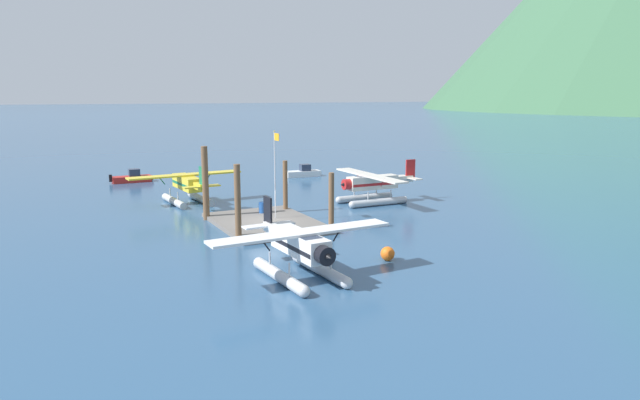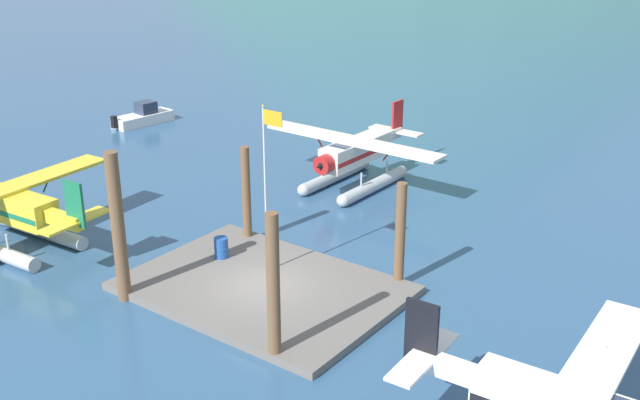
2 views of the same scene
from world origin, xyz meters
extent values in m
plane|color=#2D5175|center=(0.00, 0.00, 0.00)|extent=(1200.00, 1200.00, 0.00)
cube|color=#66605B|center=(0.00, 0.00, 0.15)|extent=(10.28, 7.27, 0.30)
cylinder|color=brown|center=(-3.83, -3.60, 2.94)|extent=(0.50, 0.50, 5.87)
cylinder|color=brown|center=(3.39, -3.37, 2.62)|extent=(0.43, 0.43, 5.23)
cylinder|color=brown|center=(-3.61, 3.17, 2.21)|extent=(0.39, 0.39, 4.41)
cylinder|color=brown|center=(3.95, 3.56, 2.15)|extent=(0.40, 0.40, 4.30)
cylinder|color=silver|center=(-0.65, 1.04, 3.67)|extent=(0.08, 0.08, 6.73)
cube|color=orange|center=(-0.20, 1.04, 6.68)|extent=(0.90, 0.03, 0.56)
sphere|color=gold|center=(-0.65, 1.04, 7.08)|extent=(0.10, 0.10, 0.10)
cylinder|color=#1E4C99|center=(-2.99, 0.84, 0.74)|extent=(0.58, 0.58, 0.88)
torus|color=#1E4C99|center=(-2.99, 0.84, 0.74)|extent=(0.62, 0.62, 0.04)
sphere|color=orange|center=(12.23, 3.02, 0.43)|extent=(0.86, 0.86, 0.86)
cylinder|color=#B7BABF|center=(-11.30, -4.51, 0.32)|extent=(5.63, 1.04, 0.64)
sphere|color=#B7BABF|center=(-14.09, -4.72, 0.32)|extent=(0.64, 0.64, 0.64)
cylinder|color=#B7BABF|center=(-11.48, -2.02, 0.32)|extent=(5.63, 1.04, 0.64)
sphere|color=#B7BABF|center=(-14.28, -2.22, 0.32)|extent=(0.64, 0.64, 0.64)
cylinder|color=#B7BABF|center=(-12.50, -4.60, 0.99)|extent=(0.10, 0.10, 0.70)
cylinder|color=#B7BABF|center=(-10.11, -4.43, 0.99)|extent=(0.10, 0.10, 0.70)
cylinder|color=#B7BABF|center=(-12.68, -2.11, 0.99)|extent=(0.10, 0.10, 0.70)
cylinder|color=#B7BABF|center=(-10.29, -1.93, 0.99)|extent=(0.10, 0.10, 0.70)
cube|color=yellow|center=(-11.39, -3.27, 1.94)|extent=(4.88, 1.58, 1.20)
cube|color=#196B47|center=(-11.39, -3.27, 1.84)|extent=(4.78, 1.60, 0.24)
cube|color=#283347|center=(-12.47, -3.34, 2.27)|extent=(1.17, 1.13, 0.56)
cube|color=yellow|center=(-11.69, -3.29, 2.61)|extent=(2.15, 10.47, 0.14)
cylinder|color=#196B47|center=(-11.53, -5.48, 2.27)|extent=(0.12, 0.63, 0.84)
cylinder|color=#196B47|center=(-11.85, -1.09, 2.27)|extent=(0.12, 0.63, 0.84)
cylinder|color=#196B47|center=(-14.09, -3.46, 1.94)|extent=(0.67, 1.00, 0.96)
cone|color=black|center=(-14.53, -3.49, 1.94)|extent=(0.38, 0.38, 0.36)
cube|color=yellow|center=(-8.15, -3.03, 2.04)|extent=(2.23, 0.60, 0.56)
cube|color=#196B47|center=(-7.25, -2.97, 2.89)|extent=(1.01, 0.19, 1.90)
cube|color=yellow|center=(-7.35, -2.97, 2.14)|extent=(1.03, 3.25, 0.10)
cylinder|color=#B7BABF|center=(-2.55, 11.91, 0.32)|extent=(0.71, 5.61, 0.64)
sphere|color=#B7BABF|center=(-2.59, 9.11, 0.32)|extent=(0.64, 0.64, 0.64)
cylinder|color=#B7BABF|center=(-5.05, 11.95, 0.32)|extent=(0.71, 5.61, 0.64)
sphere|color=#B7BABF|center=(-5.09, 9.15, 0.32)|extent=(0.64, 0.64, 0.64)
cylinder|color=#B7BABF|center=(-2.57, 10.71, 0.99)|extent=(0.10, 0.10, 0.70)
cylinder|color=#B7BABF|center=(-2.54, 13.11, 0.99)|extent=(0.10, 0.10, 0.70)
cylinder|color=#B7BABF|center=(-5.07, 10.75, 0.99)|extent=(0.10, 0.10, 0.70)
cylinder|color=#B7BABF|center=(-5.04, 13.15, 0.99)|extent=(0.10, 0.10, 0.70)
cube|color=silver|center=(-3.80, 11.93, 1.94)|extent=(1.30, 4.82, 1.20)
cube|color=#B21E1E|center=(-3.80, 11.93, 1.84)|extent=(1.32, 4.72, 0.24)
cube|color=#283347|center=(-3.82, 10.85, 2.27)|extent=(1.07, 1.11, 0.56)
cube|color=silver|center=(-3.81, 11.63, 2.61)|extent=(10.42, 1.53, 0.14)
cylinder|color=#B21E1E|center=(-1.61, 11.60, 2.27)|extent=(0.62, 0.09, 0.84)
cylinder|color=#B21E1E|center=(-6.01, 11.66, 2.27)|extent=(0.62, 0.09, 0.84)
cylinder|color=#B21E1E|center=(-3.84, 9.23, 1.94)|extent=(0.97, 0.61, 0.96)
cone|color=black|center=(-3.84, 8.78, 1.94)|extent=(0.36, 0.35, 0.36)
cube|color=silver|center=(-3.76, 15.18, 2.04)|extent=(0.47, 2.21, 0.56)
cube|color=#B21E1E|center=(-3.75, 16.08, 2.89)|extent=(0.13, 1.00, 1.90)
cube|color=silver|center=(-3.75, 15.98, 2.14)|extent=(3.21, 0.84, 0.10)
cylinder|color=#B7BABF|center=(12.78, -1.82, 0.32)|extent=(5.62, 0.90, 0.64)
sphere|color=#B7BABF|center=(15.58, -1.69, 0.32)|extent=(0.64, 0.64, 0.64)
cylinder|color=#B7BABF|center=(12.90, -4.32, 0.32)|extent=(5.62, 0.90, 0.64)
sphere|color=#B7BABF|center=(15.70, -4.18, 0.32)|extent=(0.64, 0.64, 0.64)
cylinder|color=#B7BABF|center=(13.98, -1.76, 0.99)|extent=(0.10, 0.10, 0.70)
cylinder|color=#B7BABF|center=(11.58, -1.88, 0.99)|extent=(0.10, 0.10, 0.70)
cylinder|color=#B7BABF|center=(14.10, -4.26, 0.99)|extent=(0.10, 0.10, 0.70)
cylinder|color=#B7BABF|center=(11.70, -4.37, 0.99)|extent=(0.10, 0.10, 0.70)
cube|color=white|center=(12.84, -3.07, 1.94)|extent=(4.85, 1.47, 1.20)
cube|color=black|center=(12.84, -3.07, 1.84)|extent=(4.76, 1.48, 0.24)
cube|color=#283347|center=(13.92, -3.02, 2.27)|extent=(1.15, 1.10, 0.56)
cube|color=white|center=(13.14, -3.05, 2.61)|extent=(1.89, 10.45, 0.14)
cylinder|color=black|center=(13.04, -0.86, 2.27)|extent=(0.11, 0.62, 0.84)
cylinder|color=black|center=(13.24, -5.25, 2.27)|extent=(0.11, 0.62, 0.84)
cylinder|color=black|center=(15.54, -2.94, 1.94)|extent=(0.64, 0.99, 0.96)
cone|color=black|center=(15.99, -2.92, 1.94)|extent=(0.37, 0.38, 0.36)
cube|color=white|center=(9.59, -3.22, 2.04)|extent=(2.22, 0.54, 0.56)
cube|color=black|center=(8.69, -3.26, 2.89)|extent=(1.00, 0.17, 1.90)
cube|color=white|center=(8.79, -3.26, 2.14)|extent=(0.95, 3.23, 0.10)
cube|color=silver|center=(-22.34, 13.54, 0.35)|extent=(1.91, 4.33, 0.70)
sphere|color=silver|center=(-22.13, 15.63, 0.35)|extent=(0.70, 0.70, 0.70)
cube|color=#283347|center=(-22.31, 13.84, 1.10)|extent=(1.21, 1.30, 0.80)
cube|color=black|center=(-22.57, 11.27, 0.60)|extent=(0.39, 0.35, 0.80)
cube|color=#B2231E|center=(-27.04, -5.80, 0.35)|extent=(1.52, 4.21, 0.70)
sphere|color=#B2231E|center=(-27.03, -3.70, 0.35)|extent=(0.70, 0.70, 0.70)
cube|color=#283347|center=(-27.04, -5.50, 1.10)|extent=(1.11, 1.21, 0.80)
cube|color=black|center=(-27.06, -8.08, 0.60)|extent=(0.36, 0.32, 0.80)
camera|label=1|loc=(39.82, -15.47, 9.85)|focal=31.87mm
camera|label=2|loc=(17.39, -19.78, 14.04)|focal=42.71mm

